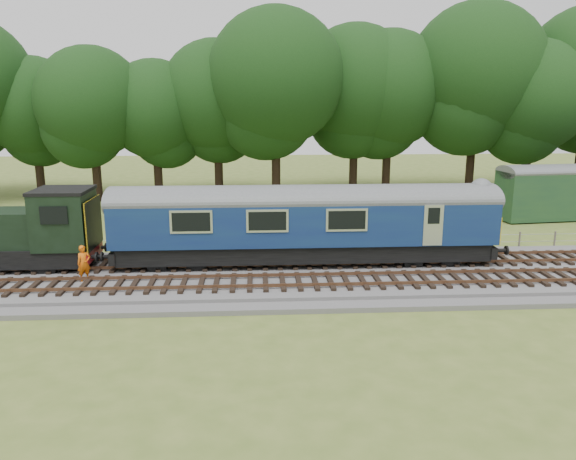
{
  "coord_description": "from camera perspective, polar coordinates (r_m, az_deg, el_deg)",
  "views": [
    {
      "loc": [
        -2.51,
        -24.64,
        8.06
      ],
      "look_at": [
        -0.97,
        1.4,
        2.0
      ],
      "focal_mm": 35.0,
      "sensor_mm": 36.0,
      "label": 1
    }
  ],
  "objects": [
    {
      "name": "ground",
      "position": [
        26.05,
        2.32,
        -4.96
      ],
      "size": [
        120.0,
        120.0,
        0.0
      ],
      "primitive_type": "plane",
      "color": "#506525",
      "rests_on": "ground"
    },
    {
      "name": "dmu_railcar",
      "position": [
        26.71,
        1.71,
        1.29
      ],
      "size": [
        18.05,
        2.86,
        3.88
      ],
      "color": "black",
      "rests_on": "ground"
    },
    {
      "name": "fence",
      "position": [
        30.34,
        1.48,
        -2.33
      ],
      "size": [
        64.0,
        0.12,
        1.0
      ],
      "primitive_type": null,
      "color": "#6B6054",
      "rests_on": "ground"
    },
    {
      "name": "ballast",
      "position": [
        26.0,
        2.32,
        -4.59
      ],
      "size": [
        70.0,
        7.0,
        0.35
      ],
      "primitive_type": "cube",
      "color": "#4C4C4F",
      "rests_on": "ground"
    },
    {
      "name": "shunter_loco",
      "position": [
        29.15,
        -26.72,
        -0.39
      ],
      "size": [
        8.92,
        2.6,
        3.38
      ],
      "color": "black",
      "rests_on": "ground"
    },
    {
      "name": "worker",
      "position": [
        25.98,
        -20.02,
        -3.19
      ],
      "size": [
        0.69,
        0.63,
        1.58
      ],
      "primitive_type": "imported",
      "rotation": [
        0.0,
        0.0,
        0.58
      ],
      "color": "#E5600C",
      "rests_on": "ballast"
    },
    {
      "name": "tree_line",
      "position": [
        47.4,
        -0.3,
        3.29
      ],
      "size": [
        70.0,
        8.0,
        18.0
      ],
      "primitive_type": null,
      "color": "black",
      "rests_on": "ground"
    },
    {
      "name": "track_south",
      "position": [
        24.41,
        2.7,
        -5.19
      ],
      "size": [
        67.2,
        2.4,
        0.21
      ],
      "color": "black",
      "rests_on": "ballast"
    },
    {
      "name": "track_north",
      "position": [
        27.26,
        2.04,
        -3.22
      ],
      "size": [
        67.2,
        2.4,
        0.21
      ],
      "color": "black",
      "rests_on": "ballast"
    }
  ]
}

